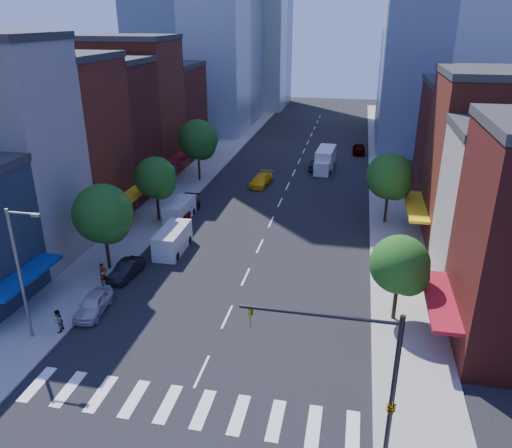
{
  "coord_description": "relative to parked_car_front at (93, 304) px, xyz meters",
  "views": [
    {
      "loc": [
        8.03,
        -23.04,
        19.69
      ],
      "look_at": [
        0.99,
        11.42,
        5.0
      ],
      "focal_mm": 35.0,
      "sensor_mm": 36.0,
      "label": 1
    }
  ],
  "objects": [
    {
      "name": "ground",
      "position": [
        9.5,
        -4.64,
        -0.71
      ],
      "size": [
        220.0,
        220.0,
        0.0
      ],
      "primitive_type": "plane",
      "color": "black",
      "rests_on": "ground"
    },
    {
      "name": "sidewalk_left",
      "position": [
        -3.0,
        35.36,
        -0.63
      ],
      "size": [
        5.0,
        120.0,
        0.15
      ],
      "primitive_type": "cube",
      "color": "gray",
      "rests_on": "ground"
    },
    {
      "name": "sidewalk_right",
      "position": [
        22.0,
        35.36,
        -0.63
      ],
      "size": [
        5.0,
        120.0,
        0.15
      ],
      "primitive_type": "cube",
      "color": "gray",
      "rests_on": "ground"
    },
    {
      "name": "crosswalk",
      "position": [
        9.5,
        -7.64,
        -0.7
      ],
      "size": [
        19.0,
        3.0,
        0.01
      ],
      "primitive_type": "cube",
      "color": "silver",
      "rests_on": "ground"
    },
    {
      "name": "bldg_left_2",
      "position": [
        -11.5,
        15.86,
        7.29
      ],
      "size": [
        12.0,
        9.0,
        16.0
      ],
      "primitive_type": "cube",
      "color": "maroon",
      "rests_on": "ground"
    },
    {
      "name": "bldg_left_3",
      "position": [
        -11.5,
        24.36,
        6.79
      ],
      "size": [
        12.0,
        8.0,
        15.0
      ],
      "primitive_type": "cube",
      "color": "#531914",
      "rests_on": "ground"
    },
    {
      "name": "bldg_left_4",
      "position": [
        -11.5,
        32.86,
        7.79
      ],
      "size": [
        12.0,
        9.0,
        17.0
      ],
      "primitive_type": "cube",
      "color": "maroon",
      "rests_on": "ground"
    },
    {
      "name": "bldg_left_5",
      "position": [
        -11.5,
        42.36,
        5.79
      ],
      "size": [
        12.0,
        10.0,
        13.0
      ],
      "primitive_type": "cube",
      "color": "#531914",
      "rests_on": "ground"
    },
    {
      "name": "bldg_right_2",
      "position": [
        30.5,
        19.36,
        6.79
      ],
      "size": [
        12.0,
        10.0,
        15.0
      ],
      "primitive_type": "cube",
      "color": "maroon",
      "rests_on": "ground"
    },
    {
      "name": "bldg_right_3",
      "position": [
        30.5,
        29.36,
        5.79
      ],
      "size": [
        12.0,
        10.0,
        13.0
      ],
      "primitive_type": "cube",
      "color": "#531914",
      "rests_on": "ground"
    },
    {
      "name": "traffic_signal",
      "position": [
        19.44,
        -9.14,
        3.45
      ],
      "size": [
        7.24,
        2.24,
        8.0
      ],
      "color": "black",
      "rests_on": "sidewalk_right"
    },
    {
      "name": "streetlight",
      "position": [
        -2.31,
        -3.64,
        4.57
      ],
      "size": [
        2.25,
        0.25,
        9.0
      ],
      "color": "slate",
      "rests_on": "sidewalk_left"
    },
    {
      "name": "tree_left_near",
      "position": [
        -1.85,
        6.28,
        4.16
      ],
      "size": [
        4.8,
        4.8,
        7.3
      ],
      "color": "black",
      "rests_on": "sidewalk_left"
    },
    {
      "name": "tree_left_mid",
      "position": [
        -1.85,
        17.28,
        3.82
      ],
      "size": [
        4.2,
        4.2,
        6.65
      ],
      "color": "black",
      "rests_on": "sidewalk_left"
    },
    {
      "name": "tree_left_far",
      "position": [
        -1.85,
        31.28,
        4.5
      ],
      "size": [
        5.0,
        5.0,
        7.75
      ],
      "color": "black",
      "rests_on": "sidewalk_left"
    },
    {
      "name": "tree_right_near",
      "position": [
        21.15,
        3.28,
        3.48
      ],
      "size": [
        4.0,
        4.0,
        6.2
      ],
      "color": "black",
      "rests_on": "sidewalk_right"
    },
    {
      "name": "tree_right_far",
      "position": [
        21.15,
        21.28,
        4.16
      ],
      "size": [
        4.6,
        4.6,
        7.2
      ],
      "color": "black",
      "rests_on": "sidewalk_right"
    },
    {
      "name": "parked_car_front",
      "position": [
        0.0,
        0.0,
        0.0
      ],
      "size": [
        2.04,
        4.28,
        1.41
      ],
      "primitive_type": "imported",
      "rotation": [
        0.0,
        0.0,
        0.09
      ],
      "color": "#B6B5BA",
      "rests_on": "ground"
    },
    {
      "name": "parked_car_second",
      "position": [
        0.0,
        5.45,
        -0.05
      ],
      "size": [
        1.77,
        4.08,
        1.3
      ],
      "primitive_type": "imported",
      "rotation": [
        0.0,
        0.0,
        -0.1
      ],
      "color": "black",
      "rests_on": "ground"
    },
    {
      "name": "parked_car_third",
      "position": [
        0.0,
        18.34,
        -0.03
      ],
      "size": [
        2.85,
        5.09,
        1.35
      ],
      "primitive_type": "imported",
      "rotation": [
        0.0,
        0.0,
        0.13
      ],
      "color": "#999999",
      "rests_on": "ground"
    },
    {
      "name": "parked_car_rear",
      "position": [
        0.0,
        19.81,
        0.07
      ],
      "size": [
        2.32,
        5.39,
        1.55
      ],
      "primitive_type": "imported",
      "rotation": [
        0.0,
        0.0,
        -0.03
      ],
      "color": "black",
      "rests_on": "ground"
    },
    {
      "name": "cargo_van_near",
      "position": [
        2.0,
        10.66,
        0.38
      ],
      "size": [
        2.19,
        5.2,
        2.2
      ],
      "rotation": [
        0.0,
        0.0,
        0.02
      ],
      "color": "silver",
      "rests_on": "ground"
    },
    {
      "name": "cargo_van_far",
      "position": [
        -0.01,
        18.12,
        0.29
      ],
      "size": [
        2.14,
        4.83,
        2.02
      ],
      "rotation": [
        0.0,
        0.0,
        -0.05
      ],
      "color": "silver",
      "rests_on": "ground"
    },
    {
      "name": "taxi",
      "position": [
        6.19,
        31.02,
        0.0
      ],
      "size": [
        2.61,
        5.09,
        1.41
      ],
      "primitive_type": "imported",
      "rotation": [
        0.0,
        0.0,
        -0.13
      ],
      "color": "yellow",
      "rests_on": "ground"
    },
    {
      "name": "traffic_car_oncoming",
      "position": [
        12.44,
        39.41,
        0.02
      ],
      "size": [
        2.01,
        4.57,
        1.46
      ],
      "primitive_type": "imported",
      "rotation": [
        0.0,
        0.0,
        3.03
      ],
      "color": "black",
      "rests_on": "ground"
    },
    {
      "name": "traffic_car_far",
      "position": [
        18.0,
        49.67,
        0.08
      ],
      "size": [
        1.99,
        4.65,
        1.57
      ],
      "primitive_type": "imported",
      "rotation": [
        0.0,
        0.0,
        3.17
      ],
      "color": "#999999",
      "rests_on": "ground"
    },
    {
      "name": "box_truck",
      "position": [
        13.48,
        39.46,
        0.67
      ],
      "size": [
        2.6,
        7.36,
        2.92
      ],
      "rotation": [
        0.0,
        0.0,
        -0.06
      ],
      "color": "silver",
      "rests_on": "ground"
    },
    {
      "name": "pedestrian_near",
      "position": [
        -1.0,
        3.52,
        0.39
      ],
      "size": [
        0.65,
        0.8,
        1.9
      ],
      "primitive_type": "imported",
      "rotation": [
        0.0,
        0.0,
        1.25
      ],
      "color": "#999999",
      "rests_on": "sidewalk_left"
    },
    {
      "name": "pedestrian_far",
      "position": [
        -1.0,
        -2.83,
        0.26
      ],
      "size": [
        0.67,
        0.83,
        1.62
      ],
      "primitive_type": "imported",
      "rotation": [
        0.0,
        0.0,
        -1.5
      ],
      "color": "#999999",
      "rests_on": "sidewalk_left"
    }
  ]
}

